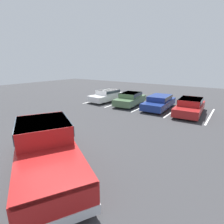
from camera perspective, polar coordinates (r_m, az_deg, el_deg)
ground_plane at (r=8.28m, az=-21.23°, el=-14.24°), size 60.00×60.00×0.00m
stall_stripe_a at (r=20.03m, az=-4.32°, el=4.09°), size 0.12×5.23×0.01m
stall_stripe_b at (r=18.40m, az=2.48°, el=3.09°), size 0.12×5.23×0.01m
stall_stripe_c at (r=17.08m, az=10.45°, el=1.87°), size 0.12×5.23×0.01m
stall_stripe_d at (r=16.16m, az=19.52°, el=0.43°), size 0.12×5.23×0.01m
stall_stripe_e at (r=15.69m, az=29.40°, el=-1.15°), size 0.12×5.23×0.01m
pickup_truck at (r=7.06m, az=-20.77°, el=-10.86°), size 6.19×4.68×1.90m
parked_sedan_a at (r=19.09m, az=-1.43°, el=5.53°), size 2.14×4.57×1.20m
parked_sedan_b at (r=17.38m, az=5.98°, el=4.45°), size 2.19×4.41×1.21m
parked_sedan_c at (r=16.43m, az=15.16°, el=3.31°), size 2.03×4.70×1.19m
parked_sedan_d at (r=15.54m, az=24.11°, el=1.90°), size 2.11×4.80×1.25m
wheel_stop_curb at (r=20.24m, az=13.42°, el=4.02°), size 1.79×0.20×0.14m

